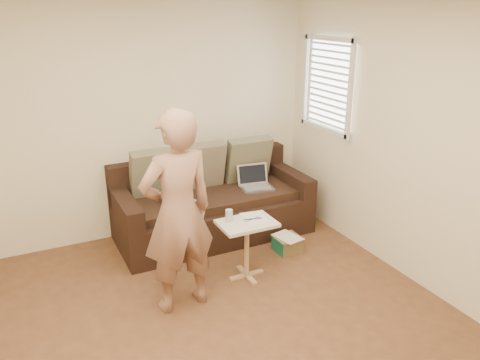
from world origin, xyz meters
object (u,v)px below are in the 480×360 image
Objects in this scene: side_table at (247,249)px; striped_box at (287,244)px; drinking_glass at (229,216)px; person at (178,213)px; laptop_silver at (257,189)px; laptop_white at (181,204)px; sofa at (213,201)px.

side_table reaches higher than striped_box.
side_table is at bearing -29.35° from drinking_glass.
person reaches higher than striped_box.
laptop_silver is 1.34× the size of striped_box.
laptop_white is 0.81m from drinking_glass.
laptop_silver is at bearing 93.87° from striped_box.
sofa reaches higher than laptop_white.
person is at bearing -125.06° from sofa.
person is at bearing -147.32° from laptop_white.
laptop_silver is 1.75m from person.
laptop_white is 0.17× the size of person.
person is 14.98× the size of drinking_glass.
sofa is 0.53m from laptop_silver.
laptop_silver reaches higher than laptop_white.
sofa is 7.96× the size of striped_box.
person is at bearing -156.70° from drinking_glass.
laptop_silver reaches higher than side_table.
drinking_glass is at bearing -111.71° from laptop_white.
drinking_glass reaches higher than laptop_white.
laptop_white is at bearing 112.85° from side_table.
sofa is at bearing 177.83° from laptop_silver.
side_table is at bearing -157.35° from striped_box.
side_table is (0.74, 0.17, -0.60)m from person.
laptop_silver is (0.52, -0.09, 0.10)m from sofa.
drinking_glass reaches higher than side_table.
drinking_glass is (-0.22, -0.91, 0.23)m from sofa.
person is 6.51× the size of striped_box.
laptop_silver reaches higher than striped_box.
laptop_silver is 0.77m from striped_box.
laptop_white is 1.16m from person.
sofa is 0.96m from drinking_glass.
laptop_silver is 0.96m from laptop_white.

